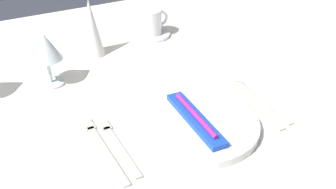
{
  "coord_description": "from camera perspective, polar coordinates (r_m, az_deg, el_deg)",
  "views": [
    {
      "loc": [
        -0.39,
        -0.9,
        1.29
      ],
      "look_at": [
        -0.0,
        -0.14,
        0.76
      ],
      "focal_mm": 46.09,
      "sensor_mm": 36.0,
      "label": 1
    }
  ],
  "objects": [
    {
      "name": "dining_table",
      "position": [
        1.16,
        -3.04,
        -0.94
      ],
      "size": [
        1.8,
        1.11,
        0.74
      ],
      "color": "silver",
      "rests_on": "ground"
    },
    {
      "name": "dinner_plate",
      "position": [
        0.92,
        3.43,
        -4.11
      ],
      "size": [
        0.27,
        0.27,
        0.02
      ],
      "primitive_type": "cylinder",
      "color": "white",
      "rests_on": "dining_table"
    },
    {
      "name": "toothbrush_package",
      "position": [
        0.91,
        3.46,
        -3.25
      ],
      "size": [
        0.04,
        0.21,
        0.02
      ],
      "color": "blue",
      "rests_on": "dinner_plate"
    },
    {
      "name": "fork_outer",
      "position": [
        0.88,
        -6.81,
        -6.48
      ],
      "size": [
        0.02,
        0.21,
        0.0
      ],
      "color": "beige",
      "rests_on": "dining_table"
    },
    {
      "name": "fork_inner",
      "position": [
        0.88,
        -8.67,
        -6.86
      ],
      "size": [
        0.02,
        0.23,
        0.0
      ],
      "color": "beige",
      "rests_on": "dining_table"
    },
    {
      "name": "dinner_knife",
      "position": [
        1.01,
        11.16,
        -1.47
      ],
      "size": [
        0.02,
        0.22,
        0.0
      ],
      "color": "beige",
      "rests_on": "dining_table"
    },
    {
      "name": "spoon_soup",
      "position": [
        1.05,
        11.38,
        -0.18
      ],
      "size": [
        0.03,
        0.21,
        0.01
      ],
      "color": "beige",
      "rests_on": "dining_table"
    },
    {
      "name": "saucer_left",
      "position": [
        1.34,
        -2.41,
        7.95
      ],
      "size": [
        0.12,
        0.12,
        0.01
      ],
      "primitive_type": "cylinder",
      "color": "white",
      "rests_on": "dining_table"
    },
    {
      "name": "coffee_cup_left",
      "position": [
        1.32,
        -2.37,
        9.65
      ],
      "size": [
        0.1,
        0.07,
        0.07
      ],
      "color": "white",
      "rests_on": "saucer_left"
    },
    {
      "name": "wine_glass_left",
      "position": [
        1.07,
        -15.86,
        5.77
      ],
      "size": [
        0.08,
        0.08,
        0.14
      ],
      "color": "silver",
      "rests_on": "dining_table"
    },
    {
      "name": "napkin_folded",
      "position": [
        1.21,
        -10.16,
        8.71
      ],
      "size": [
        0.07,
        0.07,
        0.16
      ],
      "primitive_type": "cone",
      "color": "white",
      "rests_on": "dining_table"
    }
  ]
}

